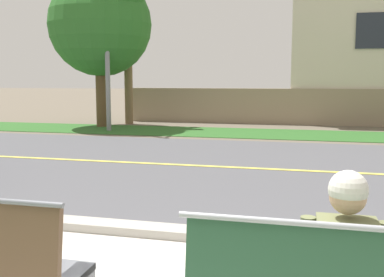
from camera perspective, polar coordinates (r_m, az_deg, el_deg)
The scene contains 9 objects.
ground_plane at distance 10.55m, azimuth 7.99°, elevation -2.21°, with size 140.00×140.00×0.00m, color #665B4C.
curb_edge at distance 5.11m, azimuth 1.25°, elevation -12.05°, with size 44.00×0.30×0.11m, color #ADA89E.
street_asphalt at distance 9.09m, azimuth 7.00°, elevation -3.74°, with size 52.00×8.00×0.01m, color #515156.
road_centre_line at distance 9.09m, azimuth 7.00°, elevation -3.71°, with size 48.00×0.14×0.01m, color #E0CC4C.
far_verge_grass at distance 14.86m, azimuth 9.74°, elevation 0.60°, with size 48.00×2.80×0.02m, color #2D6026.
seated_person_olive at distance 2.97m, azimuth 18.55°, elevation -14.44°, with size 0.52×0.68×1.25m.
streetlamp at distance 16.09m, azimuth -10.50°, elevation 16.27°, with size 0.24×2.10×7.48m.
shade_tree_far_left at distance 17.19m, azimuth -11.25°, elevation 14.82°, with size 3.73×3.73×6.16m.
garden_wall at distance 18.11m, azimuth 12.34°, elevation 3.95°, with size 13.00×0.36×1.40m, color gray.
Camera 1 is at (1.05, -2.35, 1.77)m, focal length 42.28 mm.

